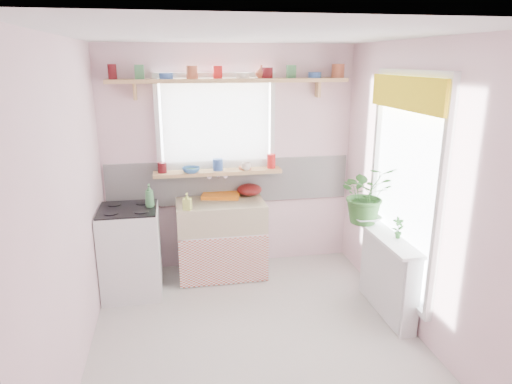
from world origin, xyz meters
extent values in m
plane|color=beige|center=(0.00, 0.00, 0.00)|extent=(3.20, 3.20, 0.00)
plane|color=white|center=(0.00, 0.00, 2.50)|extent=(3.20, 3.20, 0.00)
plane|color=#FFD5DF|center=(0.00, 1.60, 1.25)|extent=(2.80, 0.00, 2.80)
plane|color=#FFD5DF|center=(0.00, -1.60, 1.25)|extent=(2.80, 0.00, 2.80)
plane|color=#FFD5DF|center=(-1.40, 0.00, 1.25)|extent=(0.00, 3.20, 3.20)
plane|color=#FFD5DF|center=(1.40, 0.00, 1.25)|extent=(0.00, 3.20, 3.20)
cube|color=white|center=(0.00, 1.59, 1.00)|extent=(2.74, 0.03, 0.50)
cube|color=#D2888E|center=(0.00, 1.58, 0.80)|extent=(2.74, 0.02, 0.12)
cube|color=white|center=(-0.15, 1.60, 1.65)|extent=(1.20, 0.01, 1.00)
cube|color=white|center=(-0.15, 1.53, 1.65)|extent=(1.15, 0.02, 0.95)
cube|color=white|center=(1.40, 0.20, 1.25)|extent=(0.01, 1.10, 1.90)
cube|color=yellow|center=(1.31, 0.20, 2.06)|extent=(0.03, 1.20, 0.28)
cube|color=white|center=(-0.15, 1.30, 0.28)|extent=(0.85, 0.55, 0.55)
cube|color=#C8513A|center=(-0.15, 1.02, 0.28)|extent=(0.95, 0.02, 0.53)
cube|color=beige|center=(-0.15, 1.30, 0.70)|extent=(0.95, 0.55, 0.30)
cylinder|color=silver|center=(-0.15, 1.55, 1.10)|extent=(0.03, 0.22, 0.03)
cube|color=white|center=(-1.10, 1.05, 0.45)|extent=(0.58, 0.58, 0.90)
cube|color=black|center=(-1.10, 1.05, 0.91)|extent=(0.56, 0.56, 0.02)
cylinder|color=black|center=(-1.24, 0.91, 0.92)|extent=(0.14, 0.14, 0.01)
cylinder|color=black|center=(-0.96, 0.91, 0.92)|extent=(0.14, 0.14, 0.01)
cylinder|color=black|center=(-1.24, 1.19, 0.92)|extent=(0.14, 0.14, 0.01)
cylinder|color=black|center=(-0.96, 1.19, 0.92)|extent=(0.14, 0.14, 0.01)
cube|color=white|center=(1.30, 0.20, 0.38)|extent=(0.15, 0.90, 0.75)
cube|color=white|center=(1.27, 0.20, 0.76)|extent=(0.22, 0.95, 0.03)
cube|color=#DAB170|center=(-0.15, 1.48, 1.14)|extent=(1.40, 0.22, 0.04)
cube|color=#DAB170|center=(0.00, 1.47, 2.12)|extent=(2.52, 0.24, 0.04)
cylinder|color=#590F14|center=(-1.18, 1.47, 2.20)|extent=(0.11, 0.11, 0.12)
cylinder|color=#3F7F4C|center=(-0.92, 1.47, 2.20)|extent=(0.11, 0.11, 0.12)
cylinder|color=#3359A5|center=(-0.66, 1.47, 2.17)|extent=(0.11, 0.11, 0.06)
cylinder|color=#A55133|center=(-0.39, 1.47, 2.20)|extent=(0.11, 0.11, 0.12)
cylinder|color=red|center=(-0.13, 1.47, 2.20)|extent=(0.11, 0.11, 0.12)
cylinder|color=silver|center=(0.13, 1.47, 2.17)|extent=(0.11, 0.11, 0.06)
cylinder|color=#590F14|center=(0.39, 1.47, 2.20)|extent=(0.11, 0.11, 0.12)
cylinder|color=#3F7F4C|center=(0.66, 1.47, 2.20)|extent=(0.11, 0.11, 0.12)
cylinder|color=#3359A5|center=(0.92, 1.47, 2.17)|extent=(0.11, 0.11, 0.06)
cylinder|color=#A55133|center=(1.18, 1.47, 2.20)|extent=(0.11, 0.11, 0.12)
cylinder|color=#590F14|center=(-0.77, 1.48, 1.22)|extent=(0.11, 0.11, 0.12)
cylinder|color=#3F7F4C|center=(-0.46, 1.48, 1.22)|extent=(0.11, 0.11, 0.12)
cylinder|color=#3359A5|center=(-0.15, 1.48, 1.19)|extent=(0.11, 0.11, 0.06)
cylinder|color=#A55133|center=(0.16, 1.48, 1.22)|extent=(0.11, 0.11, 0.12)
cylinder|color=red|center=(0.47, 1.48, 1.22)|extent=(0.11, 0.11, 0.12)
cube|color=orange|center=(-0.12, 1.50, 0.87)|extent=(0.47, 0.39, 0.04)
ellipsoid|color=#5C100F|center=(0.20, 1.50, 0.91)|extent=(0.37, 0.37, 0.13)
imported|color=#316428|center=(1.21, 0.60, 1.07)|extent=(0.57, 0.50, 0.59)
imported|color=white|center=(1.21, 0.60, 0.81)|extent=(0.33, 0.33, 0.07)
imported|color=#2E6C2B|center=(1.33, 0.15, 0.87)|extent=(0.11, 0.07, 0.20)
imported|color=#D3E666|center=(-0.51, 1.10, 0.94)|extent=(0.10, 0.10, 0.17)
imported|color=white|center=(0.15, 1.42, 1.20)|extent=(0.14, 0.14, 0.08)
imported|color=#3870B7|center=(-0.44, 1.42, 1.19)|extent=(0.21, 0.21, 0.06)
imported|color=#B25336|center=(0.34, 1.50, 2.21)|extent=(0.14, 0.14, 0.13)
imported|color=#468D50|center=(-0.88, 1.06, 1.03)|extent=(0.10, 0.10, 0.23)
sphere|color=orange|center=(1.21, 0.60, 0.87)|extent=(0.08, 0.08, 0.08)
sphere|color=orange|center=(1.27, 0.63, 0.87)|extent=(0.08, 0.08, 0.08)
sphere|color=orange|center=(1.16, 0.62, 0.87)|extent=(0.08, 0.08, 0.08)
cylinder|color=yellow|center=(1.23, 0.55, 0.88)|extent=(0.18, 0.04, 0.10)
camera|label=1|loc=(-0.64, -3.39, 2.33)|focal=32.00mm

